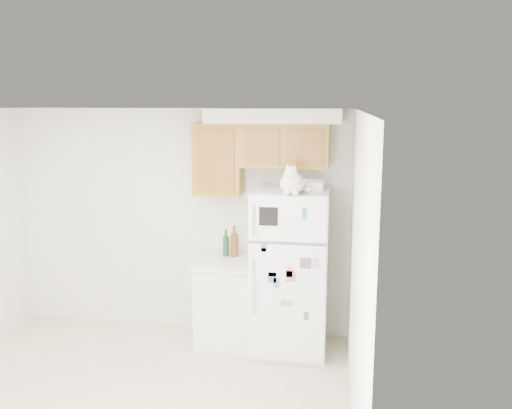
% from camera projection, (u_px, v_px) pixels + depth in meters
% --- Properties ---
extents(room_shell, '(3.84, 4.04, 2.52)m').
position_uv_depth(room_shell, '(128.00, 216.00, 4.27)').
color(room_shell, beige).
rests_on(room_shell, ground_plane).
extents(refrigerator, '(0.76, 0.78, 1.70)m').
position_uv_depth(refrigerator, '(290.00, 271.00, 5.57)').
color(refrigerator, white).
rests_on(refrigerator, ground_plane).
extents(base_counter, '(0.64, 0.64, 0.92)m').
position_uv_depth(base_counter, '(227.00, 301.00, 5.82)').
color(base_counter, white).
rests_on(base_counter, ground_plane).
extents(cat, '(0.29, 0.43, 0.30)m').
position_uv_depth(cat, '(292.00, 182.00, 5.14)').
color(cat, white).
rests_on(cat, refrigerator).
extents(storage_box_back, '(0.22, 0.19, 0.10)m').
position_uv_depth(storage_box_back, '(314.00, 184.00, 5.46)').
color(storage_box_back, white).
rests_on(storage_box_back, refrigerator).
extents(storage_box_front, '(0.17, 0.13, 0.09)m').
position_uv_depth(storage_box_front, '(314.00, 186.00, 5.33)').
color(storage_box_front, white).
rests_on(storage_box_front, refrigerator).
extents(bottle_green, '(0.07, 0.07, 0.29)m').
position_uv_depth(bottle_green, '(226.00, 243.00, 5.85)').
color(bottle_green, '#19381E').
rests_on(bottle_green, base_counter).
extents(bottle_amber, '(0.08, 0.08, 0.34)m').
position_uv_depth(bottle_amber, '(234.00, 241.00, 5.83)').
color(bottle_amber, '#593814').
rests_on(bottle_amber, base_counter).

